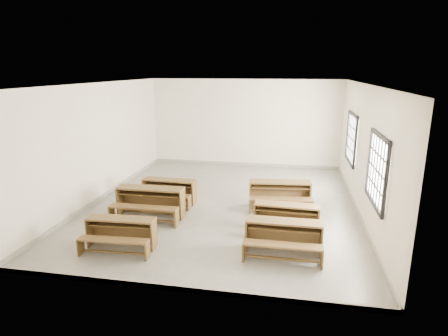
% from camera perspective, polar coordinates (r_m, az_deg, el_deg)
% --- Properties ---
extents(room, '(8.50, 8.50, 3.20)m').
position_cam_1_polar(room, '(9.71, 0.52, 6.50)').
color(room, gray).
rests_on(room, ground).
extents(desk_set_0, '(1.44, 0.80, 0.63)m').
position_cam_1_polar(desk_set_0, '(8.01, -15.46, -9.22)').
color(desk_set_0, brown).
rests_on(desk_set_0, ground).
extents(desk_set_1, '(1.66, 0.88, 0.74)m').
position_cam_1_polar(desk_set_1, '(9.41, -11.21, -4.83)').
color(desk_set_1, brown).
rests_on(desk_set_1, ground).
extents(desk_set_2, '(1.48, 0.81, 0.65)m').
position_cam_1_polar(desk_set_2, '(10.30, -8.41, -3.25)').
color(desk_set_2, brown).
rests_on(desk_set_2, ground).
extents(desk_set_3, '(1.51, 0.79, 0.68)m').
position_cam_1_polar(desk_set_3, '(7.58, 9.03, -10.04)').
color(desk_set_3, brown).
rests_on(desk_set_3, ground).
extents(desk_set_4, '(1.47, 0.81, 0.65)m').
position_cam_1_polar(desk_set_4, '(8.52, 9.47, -7.28)').
color(desk_set_4, brown).
rests_on(desk_set_4, ground).
extents(desk_set_5, '(1.68, 1.00, 0.72)m').
position_cam_1_polar(desk_set_5, '(9.92, 8.50, -3.73)').
color(desk_set_5, brown).
rests_on(desk_set_5, ground).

